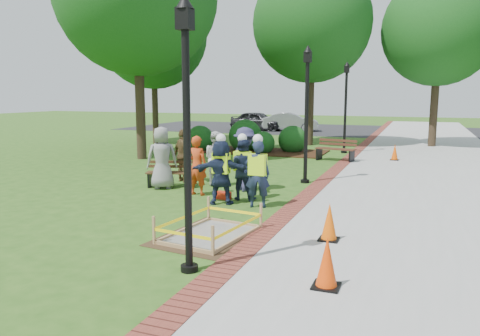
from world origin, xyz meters
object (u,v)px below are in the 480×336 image
at_px(wet_concrete_pad, 210,225).
at_px(lamp_near, 187,116).
at_px(hivis_worker_a, 221,169).
at_px(hivis_worker_b, 258,171).
at_px(bench_near, 171,179).
at_px(cone_front, 327,264).
at_px(hivis_worker_c, 242,167).

xyz_separation_m(wet_concrete_pad, lamp_near, (0.45, -1.80, 2.25)).
xyz_separation_m(hivis_worker_a, hivis_worker_b, (0.98, 0.01, 0.01)).
xyz_separation_m(bench_near, hivis_worker_b, (3.29, -1.46, 0.66)).
distance_m(hivis_worker_a, hivis_worker_b, 0.98).
bearing_deg(cone_front, bench_near, 135.35).
bearing_deg(hivis_worker_a, cone_front, -50.60).
bearing_deg(hivis_worker_b, lamp_near, -85.27).
height_order(cone_front, hivis_worker_c, hivis_worker_c).
xyz_separation_m(bench_near, hivis_worker_a, (2.31, -1.47, 0.65)).
bearing_deg(cone_front, hivis_worker_c, 122.83).
relative_size(wet_concrete_pad, bench_near, 1.65).
bearing_deg(hivis_worker_b, hivis_worker_a, -179.33).
height_order(wet_concrete_pad, hivis_worker_b, hivis_worker_b).
distance_m(wet_concrete_pad, bench_near, 5.18).
height_order(bench_near, lamp_near, lamp_near).
bearing_deg(bench_near, lamp_near, -58.12).
bearing_deg(lamp_near, bench_near, 121.88).
bearing_deg(cone_front, hivis_worker_b, 120.61).
bearing_deg(hivis_worker_a, hivis_worker_b, 0.67).
distance_m(wet_concrete_pad, hivis_worker_c, 3.38).
bearing_deg(hivis_worker_c, wet_concrete_pad, -80.15).
bearing_deg(hivis_worker_c, bench_near, 163.06).
relative_size(cone_front, hivis_worker_b, 0.43).
xyz_separation_m(wet_concrete_pad, hivis_worker_c, (-0.57, 3.27, 0.65)).
distance_m(bench_near, cone_front, 8.19).
relative_size(bench_near, hivis_worker_b, 0.83).
height_order(lamp_near, hivis_worker_c, lamp_near).
bearing_deg(lamp_near, cone_front, 3.03).
relative_size(lamp_near, hivis_worker_a, 2.35).
distance_m(hivis_worker_a, hivis_worker_c, 0.75).
height_order(hivis_worker_b, hivis_worker_c, hivis_worker_b).
height_order(lamp_near, hivis_worker_a, lamp_near).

